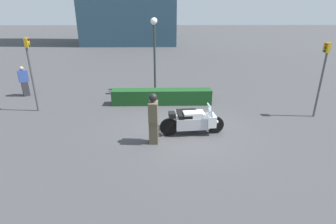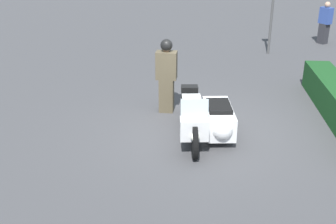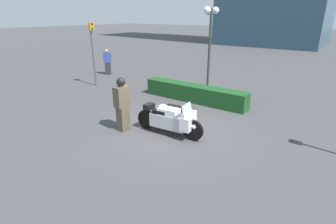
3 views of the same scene
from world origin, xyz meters
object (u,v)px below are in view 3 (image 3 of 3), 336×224
Objects in this scene: police_motorcycle at (174,118)px; twin_lamp_post at (211,28)px; traffic_light_far at (93,45)px; officer_rider at (122,103)px; hedge_bush_curbside at (194,93)px; pedestrian_bystander at (107,62)px.

twin_lamp_post is at bearing 101.29° from police_motorcycle.
traffic_light_far is at bearing -152.58° from twin_lamp_post.
officer_rider is 6.61m from traffic_light_far.
hedge_bush_curbside is 3.03× the size of pedestrian_bystander.
twin_lamp_post reaches higher than hedge_bush_curbside.
twin_lamp_post is at bearing 23.10° from traffic_light_far.
twin_lamp_post is 6.23m from traffic_light_far.
pedestrian_bystander is (-1.71, 2.39, -1.38)m from traffic_light_far.
traffic_light_far reaches higher than hedge_bush_curbside.
officer_rider is at bearing -163.59° from pedestrian_bystander.
twin_lamp_post reaches higher than officer_rider.
police_motorcycle is 6.06m from twin_lamp_post.
twin_lamp_post is 2.49× the size of pedestrian_bystander.
officer_rider is 0.37× the size of hedge_bush_curbside.
hedge_bush_curbside is at bearing -79.09° from twin_lamp_post.
officer_rider is at bearing -89.12° from twin_lamp_post.
traffic_light_far is (-5.47, -2.84, -0.93)m from twin_lamp_post.
pedestrian_bystander reaches higher than hedge_bush_curbside.
police_motorcycle is 9.95m from pedestrian_bystander.
traffic_light_far is at bearing 155.99° from police_motorcycle.
hedge_bush_curbside is 6.19m from traffic_light_far.
twin_lamp_post is at bearing 100.91° from hedge_bush_curbside.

